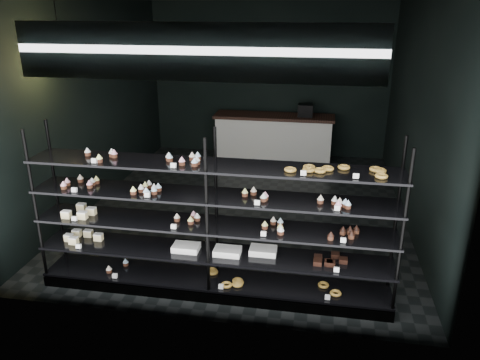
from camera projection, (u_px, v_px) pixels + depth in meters
The scene contains 5 objects.
room at pixel (247, 111), 7.15m from camera, with size 5.01×6.01×3.20m.
display_shelf at pixel (210, 243), 5.24m from camera, with size 4.00×0.50×1.91m.
signage at pixel (194, 52), 4.05m from camera, with size 3.30×0.05×0.50m.
pendant_lamp at pixel (62, 63), 5.82m from camera, with size 0.34×0.34×0.90m.
service_counter at pixel (274, 137), 9.81m from camera, with size 2.47×0.65×1.23m.
Camera 1 is at (1.12, -6.97, 3.15)m, focal length 35.00 mm.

